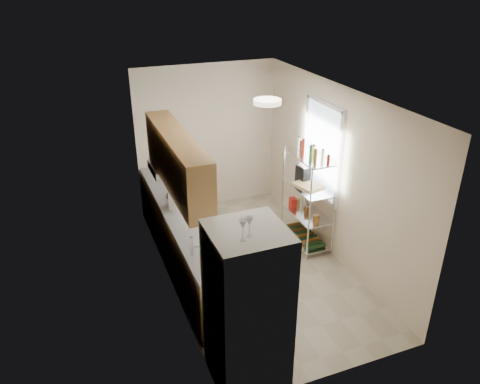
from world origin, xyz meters
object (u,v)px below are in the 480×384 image
(rice_cooker, at_px, (178,201))
(espresso_machine, at_px, (303,173))
(cutting_board, at_px, (308,185))
(refrigerator, at_px, (247,307))
(frying_pan_large, at_px, (178,204))

(rice_cooker, distance_m, espresso_machine, 2.01)
(rice_cooker, relative_size, cutting_board, 0.65)
(refrigerator, bearing_deg, rice_cooker, 92.46)
(refrigerator, relative_size, espresso_machine, 7.12)
(refrigerator, bearing_deg, espresso_machine, 51.29)
(refrigerator, height_order, espresso_machine, refrigerator)
(rice_cooker, xyz_separation_m, cutting_board, (1.98, -0.23, 0.02))
(rice_cooker, height_order, frying_pan_large, rice_cooker)
(rice_cooker, distance_m, frying_pan_large, 0.13)
(refrigerator, relative_size, cutting_board, 4.37)
(frying_pan_large, relative_size, espresso_machine, 0.92)
(frying_pan_large, distance_m, espresso_machine, 1.99)
(refrigerator, height_order, frying_pan_large, refrigerator)
(rice_cooker, distance_m, cutting_board, 2.00)
(refrigerator, distance_m, frying_pan_large, 2.47)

